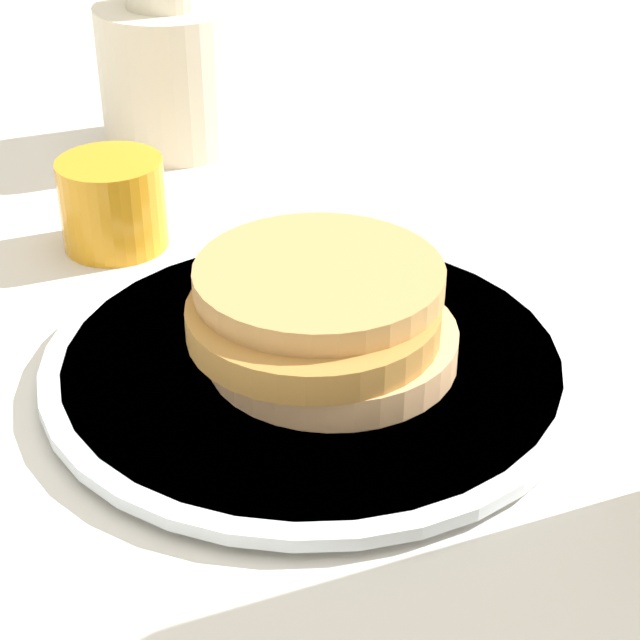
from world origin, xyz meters
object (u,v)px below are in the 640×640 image
object	(u,v)px
plate	(320,361)
juice_glass	(113,203)
pancake_stack	(321,318)
cream_jug	(172,69)

from	to	relation	value
plate	juice_glass	xyz separation A→B (m)	(-0.17, -0.11, 0.02)
plate	pancake_stack	xyz separation A→B (m)	(0.00, 0.00, 0.03)
plate	pancake_stack	size ratio (longest dim) A/B	2.00
cream_jug	plate	bearing A→B (deg)	10.87
plate	cream_jug	distance (m)	0.36
pancake_stack	juice_glass	bearing A→B (deg)	-147.13
pancake_stack	juice_glass	xyz separation A→B (m)	(-0.17, -0.11, -0.01)
plate	cream_jug	bearing A→B (deg)	-169.13
pancake_stack	cream_jug	world-z (taller)	cream_jug
pancake_stack	cream_jug	distance (m)	0.36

